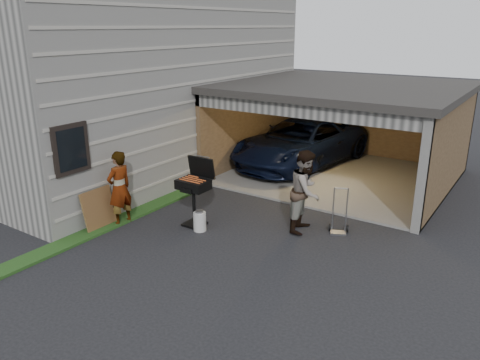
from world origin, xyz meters
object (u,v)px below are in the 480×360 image
at_px(propane_tank, 200,222).
at_px(plywood_panel, 99,209).
at_px(minivan, 301,144).
at_px(bbq_grill, 194,186).
at_px(man, 306,191).
at_px(hand_truck, 339,224).
at_px(woman, 119,188).

xyz_separation_m(propane_tank, plywood_panel, (-2.04, -1.20, 0.25)).
distance_m(minivan, propane_tank, 6.08).
bearing_deg(minivan, plywood_panel, -95.20).
bearing_deg(bbq_grill, man, 27.33).
distance_m(minivan, plywood_panel, 7.41).
height_order(man, hand_truck, man).
bearing_deg(man, propane_tank, 116.84).
distance_m(plywood_panel, hand_truck, 5.58).
relative_size(man, bbq_grill, 1.18).
bearing_deg(woman, propane_tank, 115.15).
relative_size(man, plywood_panel, 2.00).
relative_size(woman, propane_tank, 4.05).
height_order(propane_tank, plywood_panel, plywood_panel).
xyz_separation_m(bbq_grill, plywood_panel, (-1.74, -1.40, -0.49)).
relative_size(minivan, woman, 3.02).
bearing_deg(man, plywood_panel, 114.62).
height_order(woman, bbq_grill, woman).
height_order(woman, propane_tank, woman).
xyz_separation_m(woman, bbq_grill, (1.50, 0.94, 0.07)).
bearing_deg(plywood_panel, minivan, 77.83).
bearing_deg(hand_truck, minivan, 102.75).
xyz_separation_m(man, bbq_grill, (-2.29, -1.19, 0.01)).
bearing_deg(minivan, man, -55.02).
bearing_deg(man, minivan, 19.92).
height_order(minivan, hand_truck, minivan).
bearing_deg(plywood_panel, propane_tank, 30.42).
distance_m(woman, man, 4.35).
distance_m(man, plywood_panel, 4.82).
xyz_separation_m(plywood_panel, hand_truck, (4.76, 2.90, -0.26)).
bearing_deg(hand_truck, bbq_grill, -177.36).
xyz_separation_m(man, plywood_panel, (-4.03, -2.59, -0.48)).
relative_size(woman, hand_truck, 1.66).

